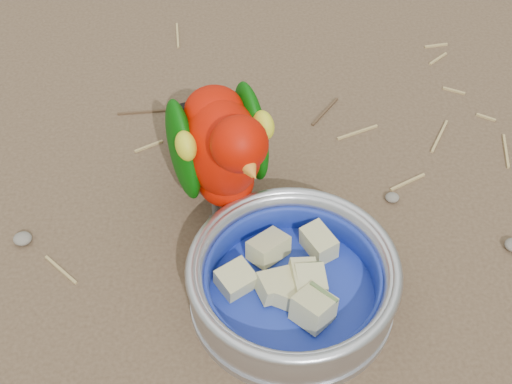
{
  "coord_description": "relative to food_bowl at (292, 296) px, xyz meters",
  "views": [
    {
      "loc": [
        -0.04,
        -0.46,
        0.63
      ],
      "look_at": [
        -0.02,
        0.05,
        0.08
      ],
      "focal_mm": 50.0,
      "sensor_mm": 36.0,
      "label": 1
    }
  ],
  "objects": [
    {
      "name": "ground",
      "position": [
        -0.01,
        0.03,
        -0.01
      ],
      "size": [
        60.0,
        60.0,
        0.0
      ],
      "primitive_type": "plane",
      "color": "brown"
    },
    {
      "name": "food_bowl",
      "position": [
        0.0,
        0.0,
        0.0
      ],
      "size": [
        0.21,
        0.21,
        0.02
      ],
      "primitive_type": "cylinder",
      "color": "#B2B2BA",
      "rests_on": "ground"
    },
    {
      "name": "bowl_wall",
      "position": [
        0.0,
        0.0,
        0.03
      ],
      "size": [
        0.21,
        0.21,
        0.04
      ],
      "primitive_type": null,
      "color": "#B2B2BA",
      "rests_on": "food_bowl"
    },
    {
      "name": "fruit_wedges",
      "position": [
        0.0,
        0.0,
        0.02
      ],
      "size": [
        0.13,
        0.13,
        0.03
      ],
      "primitive_type": null,
      "color": "#C6C284",
      "rests_on": "food_bowl"
    },
    {
      "name": "lory_parrot",
      "position": [
        -0.07,
        0.13,
        0.08
      ],
      "size": [
        0.17,
        0.24,
        0.18
      ],
      "primitive_type": null,
      "rotation": [
        0.0,
        0.0,
        -2.8
      ],
      "color": "#B30E00",
      "rests_on": "ground"
    },
    {
      "name": "ground_debris",
      "position": [
        -0.05,
        0.06,
        -0.01
      ],
      "size": [
        0.9,
        0.8,
        0.01
      ],
      "primitive_type": null,
      "color": "tan",
      "rests_on": "ground"
    }
  ]
}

